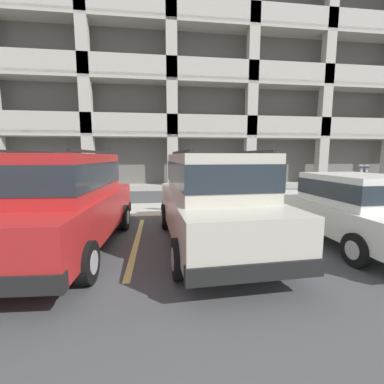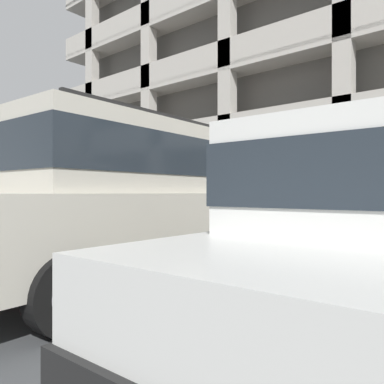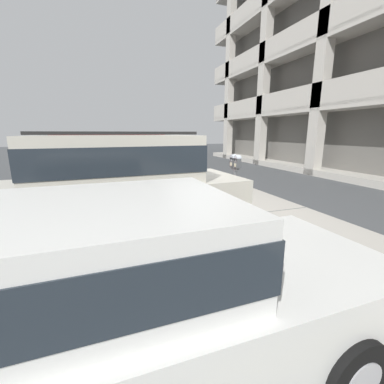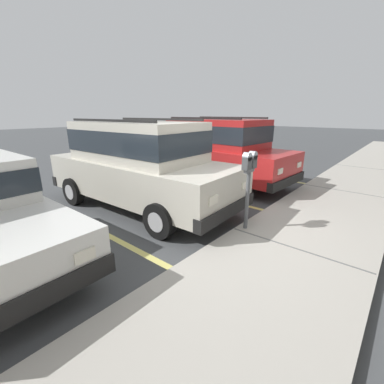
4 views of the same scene
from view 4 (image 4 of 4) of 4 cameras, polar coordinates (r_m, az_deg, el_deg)
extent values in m
cube|color=#444749|center=(4.99, 7.14, -9.18)|extent=(80.00, 80.00, 0.10)
cube|color=#ADA89E|center=(4.46, 21.59, -12.15)|extent=(40.00, 2.20, 0.12)
cube|color=#606060|center=(12.01, 34.44, 4.41)|extent=(0.03, 2.16, 0.00)
cube|color=#606060|center=(8.12, 31.05, 0.16)|extent=(0.03, 2.16, 0.00)
cube|color=#606060|center=(4.43, 21.68, -11.44)|extent=(0.03, 2.16, 0.00)
cube|color=#DBD16B|center=(9.43, 15.37, 3.36)|extent=(0.12, 4.80, 0.01)
cube|color=#DBD16B|center=(6.87, 4.40, -1.13)|extent=(0.12, 4.80, 0.01)
cube|color=#DBD16B|center=(4.92, -17.29, -9.63)|extent=(0.12, 4.80, 0.01)
cube|color=beige|center=(6.08, -11.25, 3.29)|extent=(2.06, 4.78, 0.80)
cube|color=beige|center=(5.98, -12.04, 11.00)|extent=(1.75, 2.99, 0.84)
cube|color=#232B33|center=(5.98, -12.05, 11.20)|extent=(1.78, 3.01, 0.46)
cube|color=black|center=(4.75, 7.86, -4.04)|extent=(1.88, 0.25, 0.24)
cube|color=black|center=(7.99, -22.23, 3.56)|extent=(1.88, 0.25, 0.24)
cube|color=silver|center=(4.14, 4.71, -1.84)|extent=(0.24, 0.04, 0.14)
cube|color=silver|center=(5.10, 11.72, 1.51)|extent=(0.24, 0.04, 0.14)
cylinder|color=black|center=(4.60, -7.26, -6.32)|extent=(0.23, 0.67, 0.66)
cylinder|color=#B2B2B7|center=(4.60, -7.26, -6.32)|extent=(0.24, 0.37, 0.36)
cylinder|color=black|center=(5.93, 5.03, -0.82)|extent=(0.23, 0.67, 0.66)
cylinder|color=#B2B2B7|center=(5.93, 5.03, -0.82)|extent=(0.24, 0.37, 0.36)
cylinder|color=black|center=(6.87, -24.86, 0.14)|extent=(0.23, 0.67, 0.66)
cylinder|color=#B2B2B7|center=(6.87, -24.86, 0.14)|extent=(0.24, 0.37, 0.36)
cylinder|color=black|center=(7.82, -13.26, 3.22)|extent=(0.23, 0.67, 0.66)
cylinder|color=#B2B2B7|center=(7.82, -13.26, 3.22)|extent=(0.24, 0.37, 0.36)
cube|color=black|center=(5.53, -17.92, 14.88)|extent=(0.17, 2.62, 0.05)
cube|color=black|center=(6.42, -7.49, 15.74)|extent=(0.17, 2.62, 0.05)
cube|color=red|center=(8.25, 5.67, 7.14)|extent=(2.10, 4.80, 0.80)
cube|color=red|center=(8.18, 5.55, 12.86)|extent=(1.78, 3.00, 0.84)
cube|color=#232B33|center=(8.18, 5.56, 13.00)|extent=(1.81, 3.03, 0.46)
cube|color=black|center=(7.16, 20.32, 2.31)|extent=(1.88, 0.27, 0.24)
cube|color=black|center=(9.86, -5.09, 7.15)|extent=(1.88, 0.27, 0.24)
cube|color=silver|center=(6.55, 19.02, 4.38)|extent=(0.24, 0.04, 0.14)
cube|color=silver|center=(7.59, 22.70, 5.64)|extent=(0.24, 0.04, 0.14)
cylinder|color=black|center=(6.80, 10.56, 1.30)|extent=(0.24, 0.67, 0.66)
cylinder|color=#B2B2B7|center=(6.80, 10.56, 1.30)|extent=(0.24, 0.37, 0.36)
cylinder|color=black|center=(8.33, 17.41, 3.72)|extent=(0.24, 0.67, 0.66)
cylinder|color=#B2B2B7|center=(8.33, 17.41, 3.72)|extent=(0.24, 0.37, 0.36)
cylinder|color=black|center=(8.67, -5.78, 4.94)|extent=(0.24, 0.67, 0.66)
cylinder|color=#B2B2B7|center=(8.67, -5.78, 4.94)|extent=(0.24, 0.37, 0.36)
cylinder|color=black|center=(9.92, 2.16, 6.56)|extent=(0.24, 0.67, 0.66)
cylinder|color=#B2B2B7|center=(9.92, 2.16, 6.56)|extent=(0.24, 0.37, 0.36)
cube|color=black|center=(7.63, 2.33, 16.07)|extent=(0.20, 2.62, 0.05)
cube|color=black|center=(8.71, 8.56, 16.04)|extent=(0.20, 2.62, 0.05)
cube|color=black|center=(3.13, -31.54, -19.35)|extent=(1.74, 0.19, 0.24)
cube|color=silver|center=(3.12, -22.69, -12.90)|extent=(0.24, 0.03, 0.14)
cylinder|color=black|center=(4.08, -24.14, -11.48)|extent=(0.17, 0.60, 0.60)
cylinder|color=#B2B2B7|center=(4.08, -24.14, -11.48)|extent=(0.19, 0.33, 0.33)
cylinder|color=black|center=(6.50, -35.30, -2.68)|extent=(0.17, 0.60, 0.60)
cylinder|color=#B2B2B7|center=(6.50, -35.30, -2.68)|extent=(0.19, 0.33, 0.33)
cylinder|color=#595B60|center=(4.70, 12.14, -1.95)|extent=(0.07, 0.07, 1.05)
cube|color=#595B60|center=(4.55, 12.58, 4.67)|extent=(0.28, 0.06, 0.06)
cube|color=#424447|center=(4.61, 13.28, 6.56)|extent=(0.15, 0.11, 0.22)
cylinder|color=#9EA8B2|center=(4.59, 13.37, 7.91)|extent=(0.15, 0.11, 0.15)
cube|color=#B7B293|center=(4.65, 12.60, 6.20)|extent=(0.08, 0.01, 0.08)
cube|color=#424447|center=(4.44, 12.08, 6.24)|extent=(0.15, 0.11, 0.22)
cylinder|color=#9EA8B2|center=(4.42, 12.17, 7.64)|extent=(0.15, 0.11, 0.15)
cube|color=#B7B293|center=(4.47, 11.39, 5.86)|extent=(0.08, 0.01, 0.08)
camera|label=1|loc=(11.06, -25.03, 14.42)|focal=24.00mm
camera|label=2|loc=(7.76, -49.30, 3.66)|focal=35.00mm
camera|label=3|loc=(5.10, -65.05, 5.80)|focal=24.00mm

